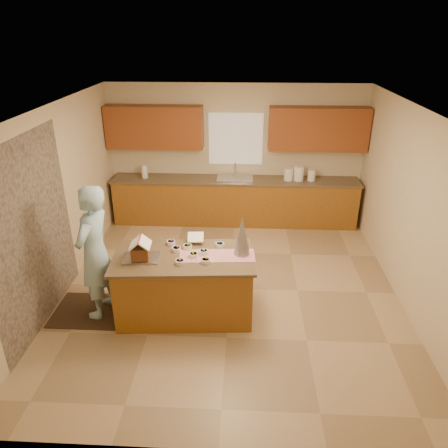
{
  "coord_description": "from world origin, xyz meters",
  "views": [
    {
      "loc": [
        0.19,
        -5.5,
        3.68
      ],
      "look_at": [
        -0.1,
        0.2,
        1.0
      ],
      "focal_mm": 34.18,
      "sensor_mm": 36.0,
      "label": 1
    }
  ],
  "objects": [
    {
      "name": "gingerbread_house",
      "position": [
        -1.13,
        -0.72,
        1.04
      ],
      "size": [
        0.29,
        0.3,
        0.28
      ],
      "color": "brown",
      "rests_on": "baking_tray"
    },
    {
      "name": "table_runner",
      "position": [
        -0.15,
        -0.6,
        0.91
      ],
      "size": [
        1.01,
        0.43,
        0.01
      ],
      "primitive_type": "cube",
      "rotation": [
        0.0,
        0.0,
        0.07
      ],
      "color": "#A20B23",
      "rests_on": "island_top"
    },
    {
      "name": "wall_front",
      "position": [
        0.0,
        -2.75,
        1.35
      ],
      "size": [
        5.5,
        5.5,
        0.0
      ],
      "primitive_type": "plane",
      "color": "beige",
      "rests_on": "floor"
    },
    {
      "name": "stone_accent",
      "position": [
        -2.48,
        -0.8,
        1.25
      ],
      "size": [
        0.0,
        2.5,
        2.5
      ],
      "primitive_type": "plane",
      "rotation": [
        1.57,
        0.0,
        1.57
      ],
      "color": "gray",
      "rests_on": "wall_left"
    },
    {
      "name": "island_top",
      "position": [
        -0.59,
        -0.63,
        0.89
      ],
      "size": [
        1.92,
        1.1,
        0.04
      ],
      "primitive_type": "cube",
      "rotation": [
        0.0,
        0.0,
        0.07
      ],
      "color": "brown",
      "rests_on": "island_base"
    },
    {
      "name": "canister_b",
      "position": [
        1.24,
        2.45,
        1.06
      ],
      "size": [
        0.19,
        0.19,
        0.28
      ],
      "primitive_type": "cylinder",
      "color": "white",
      "rests_on": "back_counter_top"
    },
    {
      "name": "canister_a",
      "position": [
        1.04,
        2.45,
        1.04
      ],
      "size": [
        0.17,
        0.17,
        0.24
      ],
      "primitive_type": "cylinder",
      "color": "white",
      "rests_on": "back_counter_top"
    },
    {
      "name": "candy_bowls",
      "position": [
        -0.49,
        -0.55,
        0.94
      ],
      "size": [
        0.8,
        0.64,
        0.05
      ],
      "color": "#FCFF28",
      "rests_on": "island_top"
    },
    {
      "name": "rug",
      "position": [
        -1.82,
        -0.66,
        0.01
      ],
      "size": [
        1.27,
        0.83,
        0.01
      ],
      "primitive_type": "cube",
      "color": "black",
      "rests_on": "floor"
    },
    {
      "name": "boy",
      "position": [
        -1.77,
        -0.66,
        0.95
      ],
      "size": [
        0.58,
        0.76,
        1.87
      ],
      "primitive_type": "imported",
      "rotation": [
        0.0,
        0.0,
        -1.77
      ],
      "color": "#A4D2E8",
      "rests_on": "rug"
    },
    {
      "name": "paper_towel",
      "position": [
        -1.79,
        2.45,
        1.05
      ],
      "size": [
        0.12,
        0.12,
        0.26
      ],
      "primitive_type": "cylinder",
      "color": "white",
      "rests_on": "back_counter_top"
    },
    {
      "name": "back_counter_top",
      "position": [
        0.0,
        2.45,
        0.9
      ],
      "size": [
        4.85,
        0.63,
        0.04
      ],
      "primitive_type": "cube",
      "color": "brown",
      "rests_on": "back_counter_base"
    },
    {
      "name": "upper_cabinet_left",
      "position": [
        -1.55,
        2.57,
        1.9
      ],
      "size": [
        1.85,
        0.35,
        0.8
      ],
      "primitive_type": "cube",
      "color": "brown",
      "rests_on": "wall_back"
    },
    {
      "name": "back_counter_base",
      "position": [
        0.0,
        2.45,
        0.44
      ],
      "size": [
        4.8,
        0.6,
        0.88
      ],
      "primitive_type": "cube",
      "color": "#8F5D1D",
      "rests_on": "floor"
    },
    {
      "name": "canister_c",
      "position": [
        1.49,
        2.45,
        1.03
      ],
      "size": [
        0.15,
        0.15,
        0.21
      ],
      "primitive_type": "cylinder",
      "color": "white",
      "rests_on": "back_counter_top"
    },
    {
      "name": "baking_tray",
      "position": [
        -1.13,
        -0.72,
        0.92
      ],
      "size": [
        0.48,
        0.37,
        0.02
      ],
      "primitive_type": "cube",
      "rotation": [
        0.0,
        0.0,
        0.07
      ],
      "color": "silver",
      "rests_on": "island_top"
    },
    {
      "name": "wall_right",
      "position": [
        2.5,
        0.0,
        1.35
      ],
      "size": [
        5.5,
        5.5,
        0.0
      ],
      "primitive_type": "plane",
      "color": "beige",
      "rests_on": "floor"
    },
    {
      "name": "island_base",
      "position": [
        -0.59,
        -0.63,
        0.44
      ],
      "size": [
        1.84,
        1.02,
        0.87
      ],
      "primitive_type": "cube",
      "rotation": [
        0.0,
        0.0,
        0.07
      ],
      "color": "#8F5D1D",
      "rests_on": "floor"
    },
    {
      "name": "ceiling",
      "position": [
        0.0,
        0.0,
        2.7
      ],
      "size": [
        5.5,
        5.5,
        0.0
      ],
      "primitive_type": "plane",
      "color": "silver",
      "rests_on": "floor"
    },
    {
      "name": "wall_back",
      "position": [
        0.0,
        2.75,
        1.35
      ],
      "size": [
        5.5,
        5.5,
        0.0
      ],
      "primitive_type": "plane",
      "color": "beige",
      "rests_on": "floor"
    },
    {
      "name": "faucet",
      "position": [
        0.0,
        2.63,
        1.06
      ],
      "size": [
        0.03,
        0.03,
        0.28
      ],
      "primitive_type": "cylinder",
      "color": "silver",
      "rests_on": "back_counter_top"
    },
    {
      "name": "wall_left",
      "position": [
        -2.5,
        0.0,
        1.35
      ],
      "size": [
        5.5,
        5.5,
        0.0
      ],
      "primitive_type": "plane",
      "color": "beige",
      "rests_on": "floor"
    },
    {
      "name": "tinsel_tree",
      "position": [
        0.17,
        -0.53,
        1.18
      ],
      "size": [
        0.23,
        0.23,
        0.54
      ],
      "primitive_type": "cone",
      "rotation": [
        0.0,
        0.0,
        0.07
      ],
      "color": "silver",
      "rests_on": "island_top"
    },
    {
      "name": "sink",
      "position": [
        0.0,
        2.45,
        0.89
      ],
      "size": [
        0.7,
        0.45,
        0.12
      ],
      "primitive_type": "cube",
      "color": "silver",
      "rests_on": "back_counter_top"
    },
    {
      "name": "window_curtain",
      "position": [
        0.0,
        2.72,
        1.65
      ],
      "size": [
        1.05,
        0.03,
        1.0
      ],
      "primitive_type": "cube",
      "color": "white",
      "rests_on": "wall_back"
    },
    {
      "name": "upper_cabinet_right",
      "position": [
        1.55,
        2.57,
        1.9
      ],
      "size": [
        1.85,
        0.35,
        0.8
      ],
      "primitive_type": "cube",
      "color": "brown",
      "rests_on": "wall_back"
    },
    {
      "name": "floor",
      "position": [
        0.0,
        0.0,
        0.0
      ],
      "size": [
        5.5,
        5.5,
        0.0
      ],
      "primitive_type": "plane",
      "color": "tan",
      "rests_on": "ground"
    },
    {
      "name": "cookbook",
      "position": [
        -0.47,
        -0.25,
        1.0
      ],
      "size": [
        0.23,
        0.18,
        0.09
      ],
      "primitive_type": "cube",
      "rotation": [
        -1.13,
        0.0,
        0.07
      ],
      "color": "white",
      "rests_on": "island_top"
    }
  ]
}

